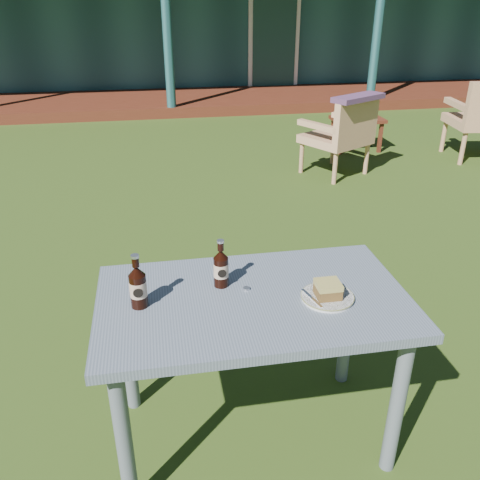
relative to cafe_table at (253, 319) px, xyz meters
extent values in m
plane|color=#334916|center=(0.00, 1.60, -0.62)|extent=(80.00, 80.00, 0.00)
cube|color=#1D494C|center=(0.00, 11.10, 0.68)|extent=(15.00, 6.00, 2.60)
cube|color=#512113|center=(0.00, 7.20, -0.54)|extent=(15.00, 1.80, 0.16)
cylinder|color=#1D494C|center=(0.00, 6.40, 0.61)|extent=(0.14, 0.14, 2.45)
cylinder|color=#1D494C|center=(3.25, 6.40, 0.61)|extent=(0.14, 0.14, 2.45)
cube|color=white|center=(2.00, 8.08, 0.38)|extent=(0.95, 0.06, 2.00)
cube|color=#193D38|center=(2.00, 8.05, 0.38)|extent=(0.80, 0.04, 1.85)
cube|color=slate|center=(0.00, 0.00, 0.08)|extent=(1.20, 0.70, 0.04)
cylinder|color=slate|center=(-0.52, -0.27, -0.28)|extent=(0.06, 0.06, 0.68)
cylinder|color=slate|center=(0.52, -0.27, -0.28)|extent=(0.06, 0.06, 0.68)
cylinder|color=slate|center=(-0.52, 0.27, -0.28)|extent=(0.06, 0.06, 0.68)
cylinder|color=slate|center=(0.52, 0.27, -0.28)|extent=(0.06, 0.06, 0.68)
cylinder|color=silver|center=(0.28, -0.06, 0.11)|extent=(0.20, 0.20, 0.01)
cylinder|color=olive|center=(0.28, -0.06, 0.11)|extent=(0.20, 0.20, 0.00)
cube|color=brown|center=(0.27, -0.06, 0.14)|extent=(0.09, 0.08, 0.04)
cube|color=#AB9C4C|center=(0.27, -0.06, 0.17)|extent=(0.09, 0.09, 0.02)
cube|color=silver|center=(0.21, -0.07, 0.12)|extent=(0.05, 0.14, 0.00)
cylinder|color=black|center=(-0.11, 0.11, 0.16)|extent=(0.06, 0.06, 0.12)
cone|color=black|center=(-0.11, 0.11, 0.24)|extent=(0.06, 0.06, 0.03)
cylinder|color=black|center=(-0.11, 0.11, 0.28)|extent=(0.02, 0.02, 0.03)
cylinder|color=silver|center=(-0.11, 0.11, 0.30)|extent=(0.03, 0.03, 0.01)
cylinder|color=tan|center=(-0.11, 0.11, 0.17)|extent=(0.06, 0.06, 0.06)
cylinder|color=black|center=(-0.11, 0.08, 0.17)|extent=(0.03, 0.00, 0.03)
cylinder|color=black|center=(-0.43, 0.01, 0.17)|extent=(0.06, 0.06, 0.13)
cone|color=black|center=(-0.43, 0.01, 0.25)|extent=(0.06, 0.06, 0.04)
cylinder|color=black|center=(-0.43, 0.01, 0.29)|extent=(0.03, 0.03, 0.04)
cylinder|color=silver|center=(-0.43, 0.01, 0.31)|extent=(0.03, 0.03, 0.01)
cylinder|color=tan|center=(-0.43, 0.01, 0.18)|extent=(0.06, 0.06, 0.06)
cylinder|color=black|center=(-0.43, -0.02, 0.18)|extent=(0.04, 0.00, 0.04)
cylinder|color=silver|center=(-0.02, 0.06, 0.11)|extent=(0.03, 0.03, 0.01)
cube|color=tan|center=(1.57, 3.39, -0.24)|extent=(0.80, 0.79, 0.08)
cube|color=tan|center=(1.69, 3.17, 0.00)|extent=(0.56, 0.36, 0.39)
cube|color=tan|center=(1.79, 3.54, -0.07)|extent=(0.32, 0.49, 0.06)
cube|color=tan|center=(1.32, 3.27, -0.07)|extent=(0.32, 0.49, 0.06)
cylinder|color=tan|center=(1.67, 3.72, -0.45)|extent=(0.05, 0.05, 0.33)
cylinder|color=tan|center=(1.23, 3.47, -0.45)|extent=(0.05, 0.05, 0.33)
cylinder|color=tan|center=(1.90, 3.31, -0.45)|extent=(0.05, 0.05, 0.33)
cylinder|color=tan|center=(1.46, 3.06, -0.45)|extent=(0.05, 0.05, 0.33)
cube|color=tan|center=(3.11, 3.71, 0.00)|extent=(0.15, 0.60, 0.06)
cylinder|color=tan|center=(3.16, 3.95, -0.43)|extent=(0.05, 0.05, 0.37)
cylinder|color=tan|center=(3.09, 3.42, -0.43)|extent=(0.05, 0.05, 0.37)
cube|color=#543455|center=(1.69, 3.17, 0.22)|extent=(0.62, 0.47, 0.05)
cube|color=#512113|center=(2.13, 4.19, -0.24)|extent=(0.60, 0.40, 0.04)
cube|color=#512113|center=(1.88, 4.04, -0.44)|extent=(0.04, 0.04, 0.36)
cube|color=#512113|center=(2.38, 4.04, -0.44)|extent=(0.04, 0.04, 0.36)
cube|color=#512113|center=(1.88, 4.34, -0.44)|extent=(0.04, 0.04, 0.36)
cube|color=#512113|center=(2.38, 4.34, -0.44)|extent=(0.04, 0.04, 0.36)
camera|label=1|loc=(-0.34, -1.62, 1.16)|focal=38.00mm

